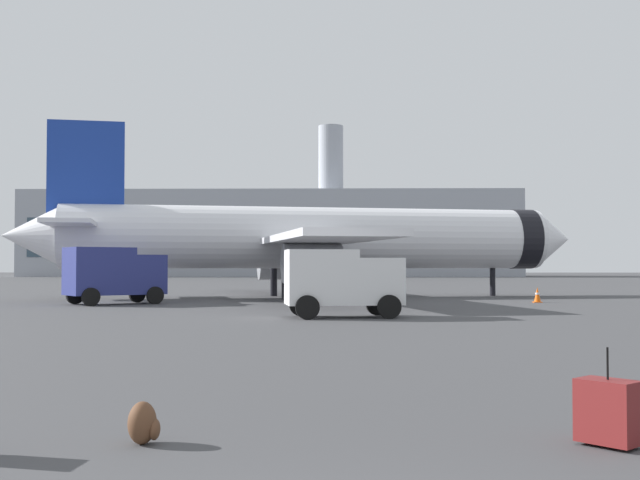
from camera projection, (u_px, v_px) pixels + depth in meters
airplane_at_gate at (308, 238)px, 49.01m from camera, size 35.51×32.28×10.50m
service_truck at (114, 273)px, 40.48m from camera, size 5.16×4.64×2.90m
cargo_van at (342, 280)px, 30.34m from camera, size 4.67×2.94×2.60m
safety_cone_near at (537, 295)px, 42.36m from camera, size 0.44×0.44×0.83m
safety_cone_mid at (317, 287)px, 57.55m from camera, size 0.44×0.44×0.74m
rolling_suitcase at (608, 411)px, 8.80m from camera, size 0.73×0.74×1.10m
traveller_backpack at (144, 424)px, 8.90m from camera, size 0.36×0.40×0.48m
terminal_building at (273, 234)px, 140.57m from camera, size 85.48×17.35×26.77m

